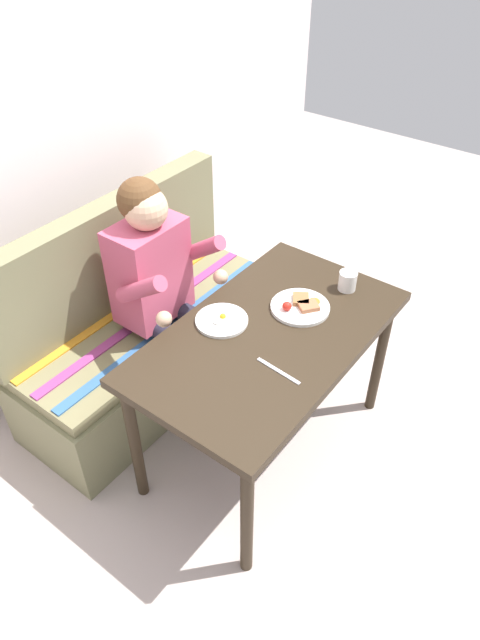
{
  "coord_description": "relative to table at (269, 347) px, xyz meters",
  "views": [
    {
      "loc": [
        -1.47,
        -0.96,
        2.25
      ],
      "look_at": [
        0.0,
        0.15,
        0.72
      ],
      "focal_mm": 32.01,
      "sensor_mm": 36.0,
      "label": 1
    }
  ],
  "objects": [
    {
      "name": "person",
      "position": [
        -0.01,
        0.59,
        0.09
      ],
      "size": [
        0.45,
        0.61,
        1.21
      ],
      "color": "#BA4965",
      "rests_on": "ground"
    },
    {
      "name": "couch",
      "position": [
        0.0,
        0.76,
        -0.32
      ],
      "size": [
        1.44,
        0.56,
        1.0
      ],
      "color": "#726F4E",
      "rests_on": "ground"
    },
    {
      "name": "knife",
      "position": [
        -0.16,
        -0.15,
        0.08
      ],
      "size": [
        0.03,
        0.2,
        0.0
      ],
      "primitive_type": "cube",
      "rotation": [
        0.0,
        0.0,
        -0.08
      ],
      "color": "silver",
      "rests_on": "table"
    },
    {
      "name": "back_wall",
      "position": [
        0.0,
        1.27,
        0.65
      ],
      "size": [
        4.4,
        0.1,
        2.6
      ],
      "primitive_type": "cube",
      "color": "silver",
      "rests_on": "ground"
    },
    {
      "name": "table",
      "position": [
        0.0,
        0.0,
        0.0
      ],
      "size": [
        1.2,
        0.7,
        0.73
      ],
      "color": "#2D2216",
      "rests_on": "ground"
    },
    {
      "name": "plate_breakfast",
      "position": [
        0.21,
        -0.02,
        0.1
      ],
      "size": [
        0.25,
        0.25,
        0.05
      ],
      "color": "white",
      "rests_on": "table"
    },
    {
      "name": "ground_plane",
      "position": [
        0.0,
        0.0,
        -0.65
      ],
      "size": [
        8.0,
        8.0,
        0.0
      ],
      "primitive_type": "plane",
      "color": "#B6A79F"
    },
    {
      "name": "coffee_mug",
      "position": [
        0.45,
        -0.1,
        0.13
      ],
      "size": [
        0.12,
        0.08,
        0.09
      ],
      "color": "white",
      "rests_on": "table"
    },
    {
      "name": "plate_eggs",
      "position": [
        -0.06,
        0.2,
        0.09
      ],
      "size": [
        0.22,
        0.22,
        0.04
      ],
      "color": "white",
      "rests_on": "table"
    }
  ]
}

